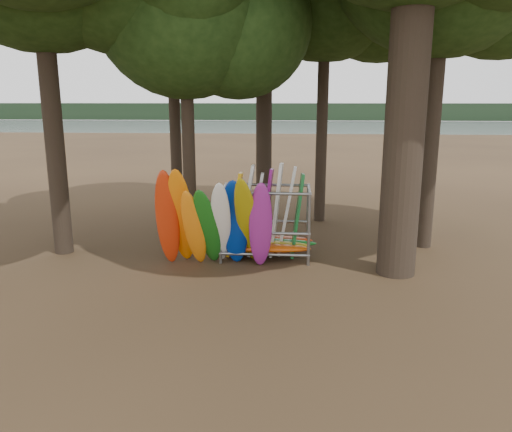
{
  "coord_description": "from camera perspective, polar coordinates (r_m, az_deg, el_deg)",
  "views": [
    {
      "loc": [
        1.51,
        -12.74,
        4.73
      ],
      "look_at": [
        0.39,
        1.5,
        1.4
      ],
      "focal_mm": 35.0,
      "sensor_mm": 36.0,
      "label": 1
    }
  ],
  "objects": [
    {
      "name": "kayak_row",
      "position": [
        14.14,
        -4.89,
        -0.81
      ],
      "size": [
        3.42,
        2.12,
        3.08
      ],
      "color": "red",
      "rests_on": "ground"
    },
    {
      "name": "lake",
      "position": [
        72.91,
        3.33,
        9.37
      ],
      "size": [
        160.0,
        160.0,
        0.0
      ],
      "primitive_type": "plane",
      "color": "gray",
      "rests_on": "ground"
    },
    {
      "name": "far_shore",
      "position": [
        122.78,
        3.86,
        11.81
      ],
      "size": [
        160.0,
        4.0,
        4.0
      ],
      "primitive_type": "cube",
      "color": "black",
      "rests_on": "ground"
    },
    {
      "name": "oak_5",
      "position": [
        16.71,
        -8.2,
        22.77
      ],
      "size": [
        6.57,
        6.57,
        10.44
      ],
      "color": "black",
      "rests_on": "ground"
    },
    {
      "name": "storage_rack",
      "position": [
        15.23,
        1.12,
        -0.98
      ],
      "size": [
        3.14,
        1.5,
        2.9
      ],
      "color": "gray",
      "rests_on": "ground"
    },
    {
      "name": "ground",
      "position": [
        13.67,
        -2.15,
        -7.12
      ],
      "size": [
        120.0,
        120.0,
        0.0
      ],
      "primitive_type": "plane",
      "color": "#47331E",
      "rests_on": "ground"
    }
  ]
}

